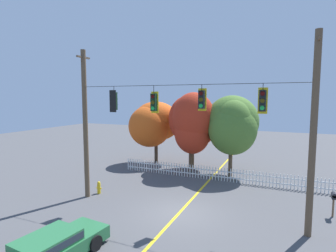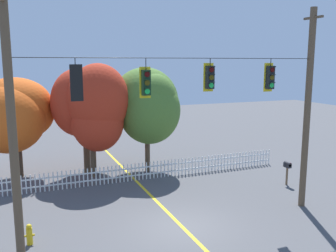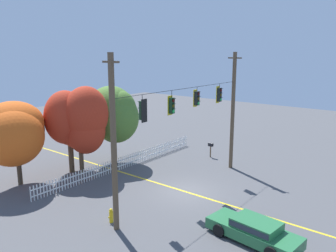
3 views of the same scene
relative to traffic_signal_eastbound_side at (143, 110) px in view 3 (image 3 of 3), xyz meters
The scene contains 15 objects.
ground 7.25m from the traffic_signal_eastbound_side, ahead, with size 80.00×80.00×0.00m, color #4C4C4F.
lane_centerline_stripe 7.24m from the traffic_signal_eastbound_side, ahead, with size 0.16×36.00×0.01m, color gold.
signal_support_span 4.29m from the traffic_signal_eastbound_side, ahead, with size 12.67×1.10×9.06m.
traffic_signal_eastbound_side is the anchor object (origin of this frame).
traffic_signal_southbound_primary 2.55m from the traffic_signal_eastbound_side, ahead, with size 0.43×0.38×1.49m.
traffic_signal_westbound_side 5.22m from the traffic_signal_eastbound_side, ahead, with size 0.43×0.38×1.31m.
traffic_signal_northbound_primary 8.11m from the traffic_signal_eastbound_side, ahead, with size 0.43×0.38×1.40m.
white_picket_fence 9.93m from the traffic_signal_eastbound_side, 52.38° to the left, with size 16.48×0.06×1.01m.
autumn_maple_near_fence 10.19m from the traffic_signal_eastbound_side, 102.66° to the left, with size 4.58×4.22×5.85m.
autumn_maple_mid 9.46m from the traffic_signal_eastbound_side, 79.45° to the left, with size 3.98×3.41×6.35m.
autumn_oak_far_east 8.42m from the traffic_signal_eastbound_side, 74.95° to the left, with size 3.62×3.20×6.65m.
autumn_maple_far_west 9.89m from the traffic_signal_eastbound_side, 56.44° to the left, with size 4.14×4.17×6.40m.
parked_car 8.25m from the traffic_signal_eastbound_side, 78.66° to the right, with size 2.22×4.75×1.15m.
fire_hydrant 5.95m from the traffic_signal_eastbound_side, 157.54° to the left, with size 0.38×0.22×0.81m.
roadside_mailbox 12.89m from the traffic_signal_eastbound_side, 13.19° to the left, with size 0.25×0.44×1.30m.
Camera 3 is at (-17.29, -12.27, 9.09)m, focal length 36.56 mm.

